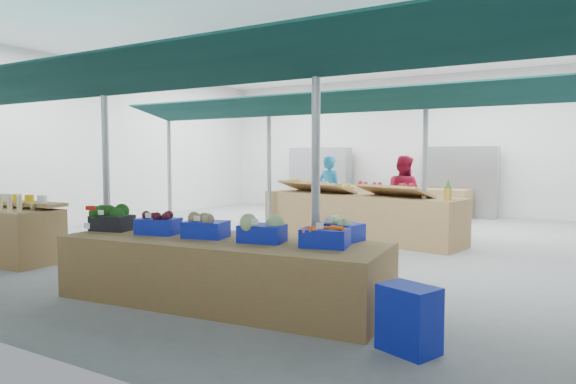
% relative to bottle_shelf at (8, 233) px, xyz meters
% --- Properties ---
extents(floor, '(13.00, 13.00, 0.00)m').
position_rel_bottle_shelf_xyz_m(floor, '(3.16, 4.23, -0.47)').
color(floor, slate).
rests_on(floor, ground).
extents(hall, '(13.00, 13.00, 13.00)m').
position_rel_bottle_shelf_xyz_m(hall, '(3.16, 5.67, 2.17)').
color(hall, silver).
rests_on(hall, ground).
extents(pole_grid, '(10.00, 4.60, 3.00)m').
position_rel_bottle_shelf_xyz_m(pole_grid, '(3.91, 2.48, 1.34)').
color(pole_grid, gray).
rests_on(pole_grid, floor).
extents(awnings, '(9.50, 7.08, 0.30)m').
position_rel_bottle_shelf_xyz_m(awnings, '(3.91, 2.48, 2.31)').
color(awnings, '#0A2C29').
rests_on(awnings, pole_grid).
extents(back_shelving_left, '(2.00, 0.50, 2.00)m').
position_rel_bottle_shelf_xyz_m(back_shelving_left, '(0.66, 10.23, 0.53)').
color(back_shelving_left, '#B23F33').
rests_on(back_shelving_left, floor).
extents(back_shelving_right, '(2.00, 0.50, 2.00)m').
position_rel_bottle_shelf_xyz_m(back_shelving_right, '(5.16, 10.23, 0.53)').
color(back_shelving_right, '#B23F33').
rests_on(back_shelving_right, floor).
extents(bottle_shelf, '(2.00, 1.23, 1.16)m').
position_rel_bottle_shelf_xyz_m(bottle_shelf, '(0.00, 0.00, 0.00)').
color(bottle_shelf, brown).
rests_on(bottle_shelf, floor).
extents(veg_counter, '(4.05, 1.70, 0.77)m').
position_rel_bottle_shelf_xyz_m(veg_counter, '(4.59, -0.14, -0.09)').
color(veg_counter, brown).
rests_on(veg_counter, floor).
extents(fruit_counter, '(4.53, 1.82, 0.94)m').
position_rel_bottle_shelf_xyz_m(fruit_counter, '(4.19, 5.05, -0.00)').
color(fruit_counter, brown).
rests_on(fruit_counter, floor).
extents(far_counter, '(4.74, 1.13, 0.85)m').
position_rel_bottle_shelf_xyz_m(far_counter, '(3.25, 9.36, -0.05)').
color(far_counter, brown).
rests_on(far_counter, floor).
extents(crate_stack, '(0.59, 0.51, 0.60)m').
position_rel_bottle_shelf_xyz_m(crate_stack, '(7.00, -0.55, -0.17)').
color(crate_stack, '#1020B0').
rests_on(crate_stack, floor).
extents(vendor_left, '(0.71, 0.53, 1.76)m').
position_rel_bottle_shelf_xyz_m(vendor_left, '(2.99, 6.15, 0.41)').
color(vendor_left, '#1C7EBB').
rests_on(vendor_left, floor).
extents(vendor_right, '(0.96, 0.81, 1.76)m').
position_rel_bottle_shelf_xyz_m(vendor_right, '(4.79, 6.15, 0.41)').
color(vendor_right, '#AA1434').
rests_on(vendor_right, floor).
extents(crate_broccoli, '(0.56, 0.45, 0.35)m').
position_rel_bottle_shelf_xyz_m(crate_broccoli, '(2.91, -0.31, 0.45)').
color(crate_broccoli, black).
rests_on(crate_broccoli, veg_counter).
extents(crate_beets, '(0.56, 0.45, 0.29)m').
position_rel_bottle_shelf_xyz_m(crate_beets, '(3.67, -0.24, 0.43)').
color(crate_beets, '#1020B0').
rests_on(crate_beets, veg_counter).
extents(crate_celeriac, '(0.56, 0.45, 0.31)m').
position_rel_bottle_shelf_xyz_m(crate_celeriac, '(4.38, -0.17, 0.44)').
color(crate_celeriac, '#1020B0').
rests_on(crate_celeriac, veg_counter).
extents(crate_cabbage, '(0.56, 0.45, 0.35)m').
position_rel_bottle_shelf_xyz_m(crate_cabbage, '(5.14, -0.09, 0.45)').
color(crate_cabbage, '#1020B0').
rests_on(crate_cabbage, veg_counter).
extents(crate_carrots, '(0.56, 0.45, 0.29)m').
position_rel_bottle_shelf_xyz_m(crate_carrots, '(5.90, -0.01, 0.40)').
color(crate_carrots, '#1020B0').
rests_on(crate_carrots, veg_counter).
extents(sparrow, '(0.12, 0.09, 0.11)m').
position_rel_bottle_shelf_xyz_m(sparrow, '(2.75, -0.47, 0.54)').
color(sparrow, brown).
rests_on(sparrow, crate_broccoli).
extents(pole_ribbon, '(0.12, 0.12, 0.28)m').
position_rel_bottle_shelf_xyz_m(pole_ribbon, '(2.95, -0.69, 0.61)').
color(pole_ribbon, red).
rests_on(pole_ribbon, pole_grid).
extents(apple_heap_yellow, '(2.02, 1.32, 0.27)m').
position_rel_bottle_shelf_xyz_m(apple_heap_yellow, '(3.13, 5.14, 0.64)').
color(apple_heap_yellow, '#997247').
rests_on(apple_heap_yellow, fruit_counter).
extents(apple_heap_red, '(1.65, 1.18, 0.27)m').
position_rel_bottle_shelf_xyz_m(apple_heap_red, '(5.05, 4.79, 0.64)').
color(apple_heap_red, '#997247').
rests_on(apple_heap_red, fruit_counter).
extents(pineapple, '(0.14, 0.14, 0.39)m').
position_rel_bottle_shelf_xyz_m(pineapple, '(6.13, 4.59, 0.65)').
color(pineapple, '#8C6019').
rests_on(pineapple, fruit_counter).
extents(crate_extra, '(0.55, 0.44, 0.32)m').
position_rel_bottle_shelf_xyz_m(crate_extra, '(5.85, 0.48, 0.44)').
color(crate_extra, '#1020B0').
rests_on(crate_extra, veg_counter).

